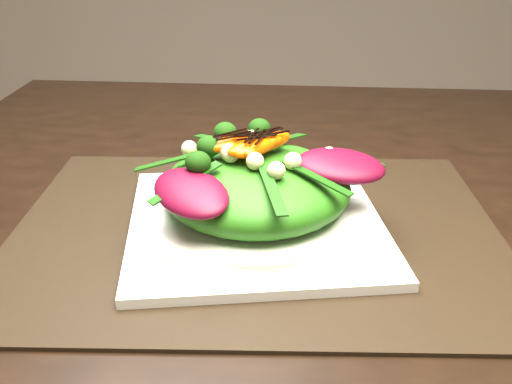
# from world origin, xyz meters

# --- Properties ---
(dining_table) EXTENTS (1.60, 0.90, 0.75)m
(dining_table) POSITION_xyz_m (0.00, 0.00, 0.73)
(dining_table) COLOR black
(dining_table) RESTS_ON floor
(placemat) EXTENTS (0.54, 0.42, 0.00)m
(placemat) POSITION_xyz_m (-0.30, -0.13, 0.75)
(placemat) COLOR black
(placemat) RESTS_ON dining_table
(plate_base) EXTENTS (0.31, 0.31, 0.01)m
(plate_base) POSITION_xyz_m (-0.30, -0.13, 0.76)
(plate_base) COLOR silver
(plate_base) RESTS_ON placemat
(salad_bowl) EXTENTS (0.30, 0.30, 0.02)m
(salad_bowl) POSITION_xyz_m (-0.30, -0.13, 0.77)
(salad_bowl) COLOR white
(salad_bowl) RESTS_ON plate_base
(lettuce_mound) EXTENTS (0.20, 0.20, 0.07)m
(lettuce_mound) POSITION_xyz_m (-0.30, -0.13, 0.80)
(lettuce_mound) COLOR #296512
(lettuce_mound) RESTS_ON salad_bowl
(radicchio_leaf) EXTENTS (0.09, 0.06, 0.02)m
(radicchio_leaf) POSITION_xyz_m (-0.22, -0.13, 0.83)
(radicchio_leaf) COLOR #48071A
(radicchio_leaf) RESTS_ON lettuce_mound
(orange_segment) EXTENTS (0.06, 0.05, 0.02)m
(orange_segment) POSITION_xyz_m (-0.33, -0.11, 0.84)
(orange_segment) COLOR #F94304
(orange_segment) RESTS_ON lettuce_mound
(broccoli_floret) EXTENTS (0.05, 0.05, 0.04)m
(broccoli_floret) POSITION_xyz_m (-0.36, -0.11, 0.85)
(broccoli_floret) COLOR black
(broccoli_floret) RESTS_ON lettuce_mound
(macadamia_nut) EXTENTS (0.02, 0.02, 0.02)m
(macadamia_nut) POSITION_xyz_m (-0.26, -0.17, 0.84)
(macadamia_nut) COLOR beige
(macadamia_nut) RESTS_ON lettuce_mound
(balsamic_drizzle) EXTENTS (0.04, 0.02, 0.00)m
(balsamic_drizzle) POSITION_xyz_m (-0.33, -0.11, 0.85)
(balsamic_drizzle) COLOR black
(balsamic_drizzle) RESTS_ON orange_segment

